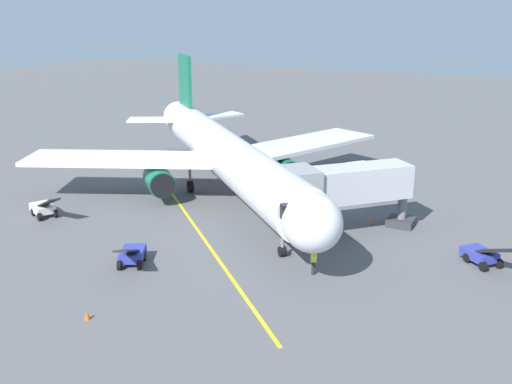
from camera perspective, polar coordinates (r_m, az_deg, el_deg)
The scene contains 12 objects.
ground_plane at distance 55.98m, azimuth -3.01°, elevation 0.39°, with size 220.00×220.00×0.00m, color #565659.
apron_lead_in_line at distance 48.01m, azimuth -6.39°, elevation -2.63°, with size 0.24×40.00×0.01m, color yellow.
airplane at distance 52.01m, azimuth -3.01°, elevation 3.63°, with size 33.23×32.93×11.50m.
jet_bridge at distance 43.85m, azimuth 7.94°, elevation 0.53°, with size 9.38×9.59×5.40m.
ground_crew_marshaller at distance 38.02m, azimuth 5.59°, elevation -6.71°, with size 0.47×0.39×1.71m.
box_truck_near_nose at distance 54.47m, azimuth 10.71°, elevation 1.14°, with size 4.79×4.44×2.62m.
belt_loader_portside at distance 51.21m, azimuth -19.82°, elevation -1.46°, with size 4.64×3.07×2.32m.
belt_loader_starboard_side at distance 42.06m, azimuth 21.04°, elevation -5.67°, with size 4.23×3.92×2.32m.
belt_loader_rear_apron at distance 40.18m, azimuth -11.91°, elevation -5.92°, with size 3.14×4.62×2.32m.
safety_cone_nose_left at distance 45.85m, azimuth 7.64°, elevation -3.30°, with size 0.32×0.32×0.55m, color #F2590F.
safety_cone_nose_right at distance 34.26m, azimuth -16.00°, elevation -11.34°, with size 0.32×0.32×0.55m, color #F2590F.
safety_cone_wing_port at distance 47.58m, azimuth 11.13°, elevation -2.70°, with size 0.32×0.32×0.55m, color #F2590F.
Camera 1 is at (-26.69, 46.41, 16.37)m, focal length 41.43 mm.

